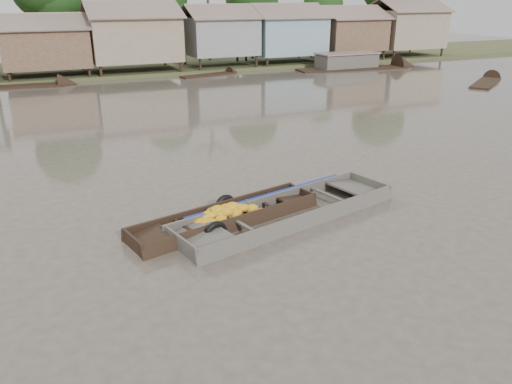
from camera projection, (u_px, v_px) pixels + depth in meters
name	position (u px, v px, depth m)	size (l,w,h in m)	color
ground	(276.00, 228.00, 12.96)	(120.00, 120.00, 0.00)	#4D433B
riverbank	(133.00, 30.00, 40.01)	(120.00, 12.47, 10.22)	#384723
banana_boat	(224.00, 218.00, 13.19)	(5.54, 2.42, 0.74)	black
viewer_boat	(287.00, 215.00, 13.60)	(6.96, 3.22, 0.54)	#433E38
distant_boats	(282.00, 72.00, 38.40)	(46.45, 14.97, 1.38)	black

